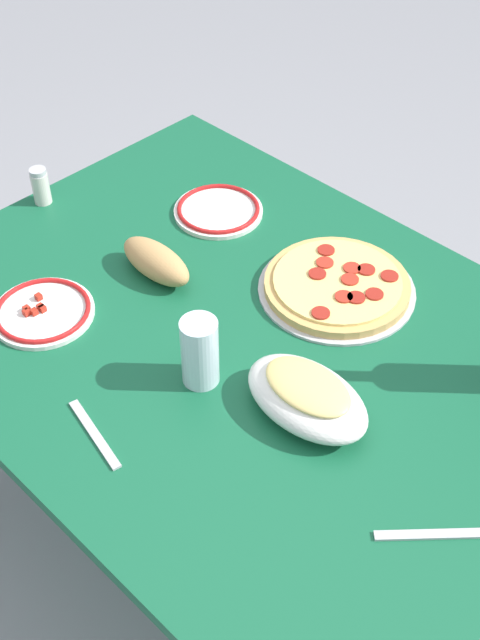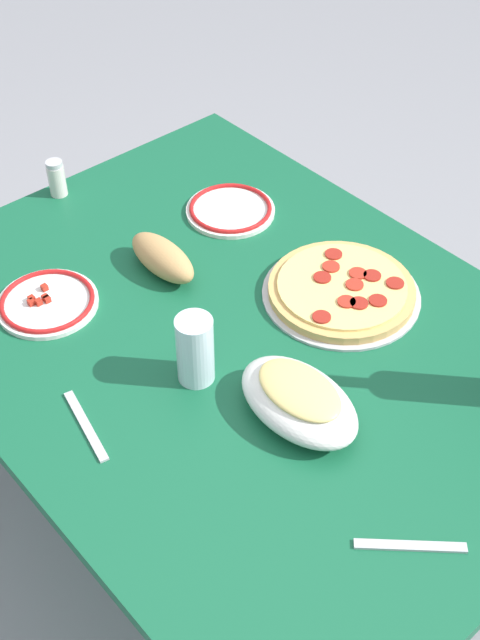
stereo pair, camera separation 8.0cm
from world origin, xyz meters
name	(u,v)px [view 1 (the left image)]	position (x,y,z in m)	size (l,w,h in m)	color
ground_plane	(240,532)	(0.00, 0.00, 0.00)	(8.00, 8.00, 0.00)	gray
dining_table	(240,368)	(0.00, 0.00, 0.60)	(1.32, 0.99, 0.71)	#145938
pepperoni_pizza	(337,286)	(0.06, 0.22, 0.72)	(0.32, 0.32, 0.03)	#B7B7BC
baked_pasta_dish	(307,396)	(0.22, -0.06, 0.75)	(0.24, 0.15, 0.08)	white
water_glass	(200,352)	(0.04, -0.14, 0.77)	(0.07, 0.07, 0.14)	silver
side_plate_near	(43,311)	(-0.31, -0.24, 0.71)	(0.20, 0.20, 0.02)	white
side_plate_far	(218,210)	(-0.30, 0.24, 0.71)	(0.20, 0.20, 0.02)	white
bread_loaf	(155,262)	(-0.24, 0.00, 0.74)	(0.18, 0.08, 0.07)	tan
spice_shaker	(41,186)	(-0.62, -0.01, 0.75)	(0.04, 0.04, 0.09)	silver
fork_left	(94,433)	(0.00, -0.35, 0.71)	(0.17, 0.02, 0.01)	#B7B7BC
fork_right	(430,534)	(0.52, -0.11, 0.71)	(0.17, 0.02, 0.01)	#B7B7BC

